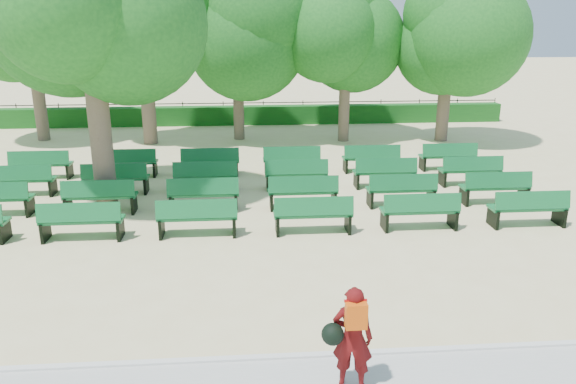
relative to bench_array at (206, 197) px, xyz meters
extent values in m
plane|color=beige|center=(1.15, -1.93, -0.10)|extent=(120.00, 120.00, 0.00)
cube|color=silver|center=(1.15, -8.18, -0.05)|extent=(30.00, 0.12, 0.10)
cube|color=#155218|center=(1.15, 12.07, 0.35)|extent=(26.00, 0.70, 0.90)
cube|color=#116230|center=(0.00, 0.02, 0.38)|extent=(1.94, 0.60, 0.06)
cube|color=#116230|center=(0.00, -0.21, 0.65)|extent=(1.93, 0.21, 0.45)
cylinder|color=brown|center=(-2.68, -0.54, 1.61)|extent=(0.58, 0.58, 3.42)
ellipsoid|color=#1C651E|center=(-2.68, -0.54, 4.62)|extent=(4.73, 4.73, 4.26)
imported|color=#4D0B0C|center=(2.59, -8.95, 0.74)|extent=(0.65, 0.51, 1.56)
cube|color=#D64D0B|center=(2.59, -9.12, 1.19)|extent=(0.29, 0.15, 0.36)
sphere|color=black|center=(2.30, -9.00, 0.84)|extent=(0.31, 0.31, 0.31)
camera|label=1|loc=(1.15, -15.68, 4.99)|focal=35.00mm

